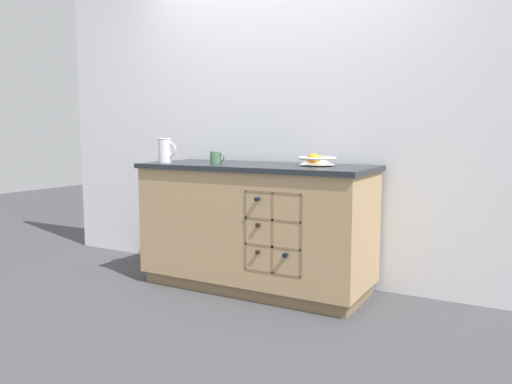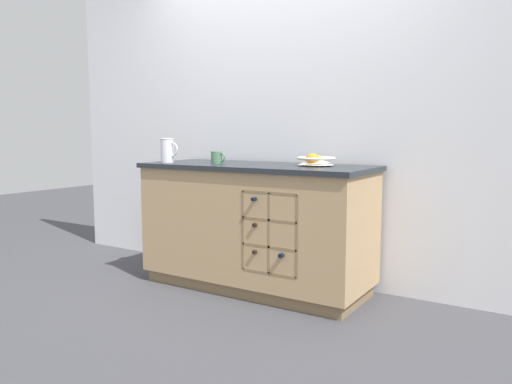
{
  "view_description": "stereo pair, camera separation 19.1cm",
  "coord_description": "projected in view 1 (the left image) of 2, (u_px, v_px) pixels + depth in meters",
  "views": [
    {
      "loc": [
        1.75,
        -3.15,
        1.14
      ],
      "look_at": [
        0.0,
        0.0,
        0.71
      ],
      "focal_mm": 35.0,
      "sensor_mm": 36.0,
      "label": 1
    },
    {
      "loc": [
        1.91,
        -3.05,
        1.14
      ],
      "look_at": [
        0.0,
        0.0,
        0.71
      ],
      "focal_mm": 35.0,
      "sensor_mm": 36.0,
      "label": 2
    }
  ],
  "objects": [
    {
      "name": "fruit_bowl",
      "position": [
        316.0,
        160.0,
        3.43
      ],
      "size": [
        0.26,
        0.26,
        0.09
      ],
      "color": "silver",
      "rests_on": "kitchen_island"
    },
    {
      "name": "ground_plane",
      "position": [
        256.0,
        287.0,
        3.71
      ],
      "size": [
        14.0,
        14.0,
        0.0
      ],
      "primitive_type": "plane",
      "color": "#424247"
    },
    {
      "name": "ceramic_mug",
      "position": [
        216.0,
        157.0,
        3.7
      ],
      "size": [
        0.12,
        0.08,
        0.09
      ],
      "color": "#4C7A56",
      "rests_on": "kitchen_island"
    },
    {
      "name": "kitchen_island",
      "position": [
        256.0,
        226.0,
        3.65
      ],
      "size": [
        1.7,
        0.71,
        0.92
      ],
      "color": "olive",
      "rests_on": "ground_plane"
    },
    {
      "name": "white_pitcher",
      "position": [
        165.0,
        150.0,
        3.79
      ],
      "size": [
        0.16,
        0.11,
        0.19
      ],
      "color": "white",
      "rests_on": "kitchen_island"
    },
    {
      "name": "back_wall",
      "position": [
        280.0,
        116.0,
        3.9
      ],
      "size": [
        4.4,
        0.06,
        2.55
      ],
      "primitive_type": "cube",
      "color": "white",
      "rests_on": "ground_plane"
    }
  ]
}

